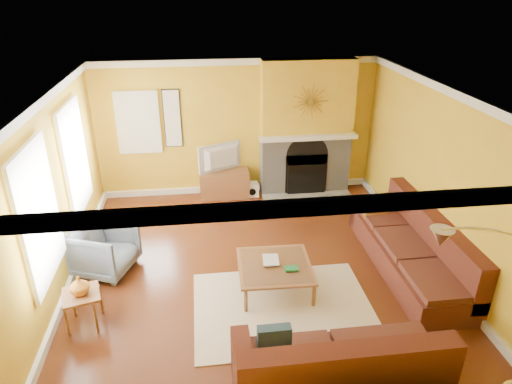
{
  "coord_description": "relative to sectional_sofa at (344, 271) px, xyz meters",
  "views": [
    {
      "loc": [
        -0.74,
        -5.69,
        4.08
      ],
      "look_at": [
        0.04,
        0.4,
        1.17
      ],
      "focal_mm": 32.0,
      "sensor_mm": 36.0,
      "label": 1
    }
  ],
  "objects": [
    {
      "name": "floor",
      "position": [
        -1.11,
        0.73,
        -0.46
      ],
      "size": [
        5.5,
        6.0,
        0.02
      ],
      "primitive_type": "cube",
      "color": "#662E15",
      "rests_on": "ground"
    },
    {
      "name": "ceiling",
      "position": [
        -1.11,
        0.73,
        2.26
      ],
      "size": [
        5.5,
        6.0,
        0.02
      ],
      "primitive_type": "cube",
      "color": "white",
      "rests_on": "ground"
    },
    {
      "name": "wall_back",
      "position": [
        -1.11,
        3.74,
        0.9
      ],
      "size": [
        5.5,
        0.02,
        2.7
      ],
      "primitive_type": "cube",
      "color": "gold",
      "rests_on": "ground"
    },
    {
      "name": "wall_front",
      "position": [
        -1.11,
        -2.28,
        0.9
      ],
      "size": [
        5.5,
        0.02,
        2.7
      ],
      "primitive_type": "cube",
      "color": "gold",
      "rests_on": "ground"
    },
    {
      "name": "wall_left",
      "position": [
        -3.87,
        0.73,
        0.9
      ],
      "size": [
        0.02,
        6.0,
        2.7
      ],
      "primitive_type": "cube",
      "color": "gold",
      "rests_on": "ground"
    },
    {
      "name": "wall_right",
      "position": [
        1.65,
        0.73,
        0.9
      ],
      "size": [
        0.02,
        6.0,
        2.7
      ],
      "primitive_type": "cube",
      "color": "gold",
      "rests_on": "ground"
    },
    {
      "name": "baseboard",
      "position": [
        -1.11,
        0.73,
        -0.39
      ],
      "size": [
        5.5,
        6.0,
        0.12
      ],
      "primitive_type": null,
      "color": "white",
      "rests_on": "floor"
    },
    {
      "name": "crown_molding",
      "position": [
        -1.11,
        0.73,
        2.19
      ],
      "size": [
        5.5,
        6.0,
        0.12
      ],
      "primitive_type": null,
      "color": "white",
      "rests_on": "ceiling"
    },
    {
      "name": "window_left_near",
      "position": [
        -3.83,
        2.03,
        1.05
      ],
      "size": [
        0.06,
        1.22,
        1.72
      ],
      "primitive_type": "cube",
      "color": "white",
      "rests_on": "wall_left"
    },
    {
      "name": "window_left_far",
      "position": [
        -3.83,
        0.13,
        1.05
      ],
      "size": [
        0.06,
        1.22,
        1.72
      ],
      "primitive_type": "cube",
      "color": "white",
      "rests_on": "wall_left"
    },
    {
      "name": "window_back",
      "position": [
        -3.01,
        3.69,
        1.1
      ],
      "size": [
        0.82,
        0.06,
        1.22
      ],
      "primitive_type": "cube",
      "color": "white",
      "rests_on": "wall_back"
    },
    {
      "name": "wall_art",
      "position": [
        -2.36,
        3.7,
        1.15
      ],
      "size": [
        0.34,
        0.04,
        1.14
      ],
      "primitive_type": "cube",
      "color": "white",
      "rests_on": "wall_back"
    },
    {
      "name": "fireplace",
      "position": [
        0.24,
        3.53,
        0.9
      ],
      "size": [
        1.8,
        0.4,
        2.7
      ],
      "primitive_type": null,
      "color": "#98958F",
      "rests_on": "floor"
    },
    {
      "name": "mantel",
      "position": [
        0.24,
        3.29,
        0.8
      ],
      "size": [
        1.92,
        0.22,
        0.08
      ],
      "primitive_type": "cube",
      "color": "white",
      "rests_on": "fireplace"
    },
    {
      "name": "hearth",
      "position": [
        0.24,
        2.98,
        -0.42
      ],
      "size": [
        1.8,
        0.7,
        0.06
      ],
      "primitive_type": "cube",
      "color": "#98958F",
      "rests_on": "floor"
    },
    {
      "name": "sunburst",
      "position": [
        0.24,
        3.3,
        1.5
      ],
      "size": [
        0.7,
        0.04,
        0.7
      ],
      "primitive_type": null,
      "color": "olive",
      "rests_on": "fireplace"
    },
    {
      "name": "rug",
      "position": [
        -0.86,
        -0.12,
        -0.44
      ],
      "size": [
        2.4,
        1.8,
        0.02
      ],
      "primitive_type": "cube",
      "color": "beige",
      "rests_on": "floor"
    },
    {
      "name": "sectional_sofa",
      "position": [
        0.0,
        0.0,
        0.0
      ],
      "size": [
        3.28,
        3.94,
        0.9
      ],
      "primitive_type": null,
      "color": "#57251C",
      "rests_on": "floor"
    },
    {
      "name": "coffee_table",
      "position": [
        -0.9,
        0.33,
        -0.25
      ],
      "size": [
        1.06,
        1.06,
        0.41
      ],
      "primitive_type": null,
      "rotation": [
        0.0,
        0.0,
        -0.03
      ],
      "color": "white",
      "rests_on": "floor"
    },
    {
      "name": "media_console",
      "position": [
        -1.41,
        3.48,
        -0.18
      ],
      "size": [
        0.98,
        0.44,
        0.54
      ],
      "primitive_type": "cube",
      "color": "brown",
      "rests_on": "floor"
    },
    {
      "name": "tv",
      "position": [
        -1.41,
        3.48,
        0.37
      ],
      "size": [
        0.95,
        0.54,
        0.57
      ],
      "primitive_type": "imported",
      "rotation": [
        0.0,
        0.0,
        3.58
      ],
      "color": "black",
      "rests_on": "media_console"
    },
    {
      "name": "subwoofer",
      "position": [
        -0.86,
        3.44,
        -0.32
      ],
      "size": [
        0.26,
        0.26,
        0.26
      ],
      "primitive_type": "cube",
      "color": "white",
      "rests_on": "floor"
    },
    {
      "name": "armchair",
      "position": [
        -3.37,
        1.1,
        -0.07
      ],
      "size": [
        1.08,
        1.07,
        0.77
      ],
      "primitive_type": "imported",
      "rotation": [
        0.0,
        0.0,
        1.2
      ],
      "color": "slate",
      "rests_on": "floor"
    },
    {
      "name": "side_table",
      "position": [
        -3.44,
        -0.11,
        -0.21
      ],
      "size": [
        0.54,
        0.54,
        0.49
      ],
      "primitive_type": null,
      "rotation": [
        0.0,
        0.0,
        0.26
      ],
      "color": "brown",
      "rests_on": "floor"
    },
    {
      "name": "vase",
      "position": [
        -3.44,
        -0.11,
        0.16
      ],
      "size": [
        0.27,
        0.27,
        0.25
      ],
      "primitive_type": "imported",
      "rotation": [
        0.0,
        0.0,
        0.13
      ],
      "color": "orange",
      "rests_on": "side_table"
    },
    {
      "name": "book",
      "position": [
        -1.06,
        0.43,
        -0.03
      ],
      "size": [
        0.25,
        0.32,
        0.03
      ],
      "primitive_type": "imported",
      "rotation": [
        0.0,
        0.0,
        -0.08
      ],
      "color": "white",
      "rests_on": "coffee_table"
    },
    {
      "name": "arc_lamp",
      "position": [
        0.8,
        -1.88,
        0.63
      ],
      "size": [
        1.37,
        0.36,
        2.16
      ],
      "primitive_type": null,
      "color": "silver",
      "rests_on": "floor"
    }
  ]
}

